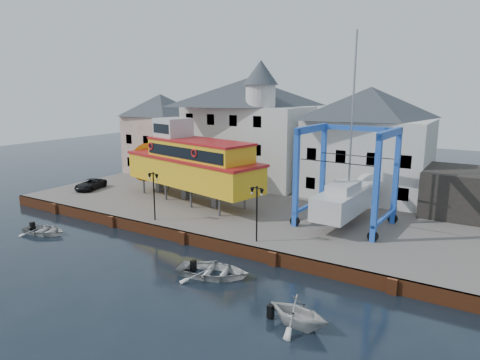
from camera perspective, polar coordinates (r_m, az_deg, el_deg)
The scene contains 15 objects.
ground at distance 34.51m, azimuth -7.61°, elevation -8.43°, with size 140.00×140.00×0.00m, color #17222D.
hardstanding at distance 42.99m, azimuth 1.66°, elevation -3.46°, with size 44.00×22.00×1.00m, color #635D57.
quay_wall at distance 34.41m, azimuth -7.52°, elevation -7.60°, with size 44.00×0.47×1.00m.
building_pink at distance 58.02m, azimuth -10.41°, elevation 6.12°, with size 8.00×7.00×10.30m.
building_white_main at distance 50.46m, azimuth 1.11°, elevation 6.79°, with size 14.00×8.30×14.00m.
building_white_right at distance 45.74m, azimuth 16.70°, elevation 4.78°, with size 12.00×8.00×11.20m.
shed_dark at distance 42.90m, azimuth 28.66°, elevation -1.56°, with size 8.00×7.00×4.00m, color black.
lamp_post_left at distance 36.74m, azimuth -11.46°, elevation -0.50°, with size 1.12×0.32×4.20m.
lamp_post_right at distance 30.94m, azimuth 2.26°, elevation -2.64°, with size 1.12×0.32×4.20m.
tour_boat at distance 43.14m, azimuth -7.36°, elevation 2.39°, with size 19.12×8.47×8.10m.
travel_lift at distance 36.80m, azimuth 14.42°, elevation -1.59°, with size 7.48×10.34×15.45m.
van at distance 50.45m, azimuth -19.31°, elevation -0.54°, with size 1.89×4.09×1.14m, color black.
motorboat_b at distance 28.76m, azimuth -3.64°, elevation -12.69°, with size 3.45×4.83×1.00m, color silver.
motorboat_c at distance 23.58m, azimuth 7.72°, elevation -18.78°, with size 2.94×3.41×1.80m, color silver.
motorboat_d at distance 40.08m, azimuth -24.63°, elevation -6.52°, with size 2.86×4.00×0.83m, color silver.
Camera 1 is at (20.61, -24.90, 12.09)m, focal length 32.00 mm.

